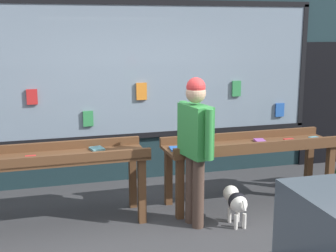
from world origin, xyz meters
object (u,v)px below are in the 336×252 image
object	(u,v)px
display_table_left	(48,164)
person_browsing	(195,139)
small_dog	(236,201)
display_table_right	(251,150)

from	to	relation	value
display_table_left	person_browsing	distance (m)	1.76
small_dog	person_browsing	bearing A→B (deg)	77.62
person_browsing	small_dog	distance (m)	0.92
display_table_right	small_dog	bearing A→B (deg)	-127.83
display_table_left	display_table_right	world-z (taller)	display_table_left
person_browsing	small_dog	world-z (taller)	person_browsing
display_table_right	person_browsing	distance (m)	1.13
display_table_left	person_browsing	world-z (taller)	person_browsing
display_table_right	small_dog	world-z (taller)	display_table_right
person_browsing	small_dog	bearing A→B (deg)	-114.67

